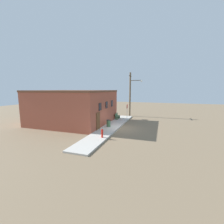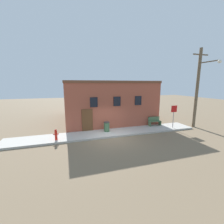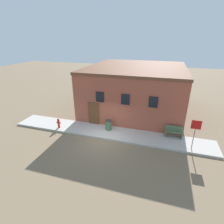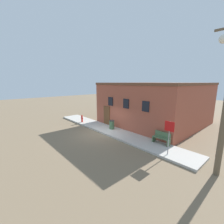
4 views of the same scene
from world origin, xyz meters
The scene contains 8 objects.
ground_plane centered at (0.00, 0.00, 0.00)m, with size 80.00×80.00×0.00m, color #7A664C.
sidewalk centered at (0.00, 1.08, 0.07)m, with size 16.95×2.17×0.15m.
brick_building centered at (1.19, 7.16, 2.38)m, with size 9.74×10.11×4.76m.
fire_hydrant centered at (-4.38, 0.53, 0.58)m, with size 0.41×0.19×0.87m.
stop_sign centered at (6.50, 0.50, 1.71)m, with size 0.64×0.06×2.24m.
bench centered at (5.26, 1.83, 0.58)m, with size 1.32×0.44×0.91m.
trash_bin centered at (-0.05, 1.42, 0.60)m, with size 0.53×0.53×0.89m.
utility_pole centered at (9.21, 0.50, 4.19)m, with size 1.80×2.31×7.87m.
Camera 2 is at (-3.56, -11.33, 4.45)m, focal length 24.00 mm.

